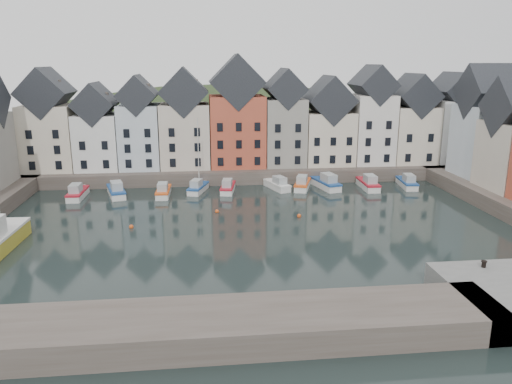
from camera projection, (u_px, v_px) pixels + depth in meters
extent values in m
plane|color=black|center=(255.00, 232.00, 55.92)|extent=(260.00, 260.00, 0.00)
cube|color=#494038|center=(236.00, 168.00, 84.52)|extent=(90.00, 16.00, 2.00)
cube|color=#494038|center=(142.00, 331.00, 33.46)|extent=(50.00, 6.00, 2.00)
ellipsoid|color=#20351A|center=(229.00, 226.00, 114.33)|extent=(153.60, 70.40, 64.00)
sphere|color=#1E3116|center=(160.00, 112.00, 101.22)|extent=(5.77, 5.77, 5.77)
sphere|color=#1E3116|center=(334.00, 108.00, 114.91)|extent=(5.27, 5.27, 5.27)
sphere|color=#1E3116|center=(372.00, 112.00, 109.41)|extent=(5.07, 5.07, 5.07)
sphere|color=#1E3116|center=(293.00, 112.00, 108.52)|extent=(5.01, 5.01, 5.01)
sphere|color=#1E3116|center=(48.00, 120.00, 104.71)|extent=(3.94, 3.94, 3.94)
sphere|color=#1E3116|center=(349.00, 109.00, 114.81)|extent=(5.21, 5.21, 5.21)
sphere|color=#1E3116|center=(236.00, 109.00, 110.42)|extent=(5.45, 5.45, 5.45)
sphere|color=#1E3116|center=(409.00, 117.00, 104.55)|extent=(4.49, 4.49, 4.49)
cube|color=beige|center=(51.00, 138.00, 77.98)|extent=(7.67, 8.00, 10.07)
cube|color=black|center=(46.00, 92.00, 76.23)|extent=(7.67, 8.16, 7.67)
cube|color=white|center=(99.00, 141.00, 78.93)|extent=(6.56, 8.00, 8.61)
cube|color=black|center=(96.00, 104.00, 77.43)|extent=(6.56, 8.16, 6.56)
cube|color=silver|center=(140.00, 136.00, 79.45)|extent=(6.20, 8.00, 10.02)
cube|color=black|center=(138.00, 95.00, 77.79)|extent=(6.20, 8.16, 6.20)
cube|color=beige|center=(185.00, 135.00, 80.19)|extent=(7.70, 8.00, 10.08)
cube|color=black|center=(184.00, 91.00, 78.43)|extent=(7.70, 8.16, 7.70)
cube|color=#B94D34|center=(237.00, 131.00, 80.92)|extent=(8.69, 8.00, 11.28)
cube|color=black|center=(236.00, 82.00, 78.95)|extent=(8.69, 8.16, 8.69)
cube|color=gray|center=(284.00, 132.00, 81.80)|extent=(6.43, 8.00, 10.78)
cube|color=black|center=(284.00, 88.00, 80.03)|extent=(6.43, 8.16, 6.43)
cube|color=beige|center=(327.00, 138.00, 82.85)|extent=(7.88, 8.00, 8.56)
cube|color=black|center=(328.00, 100.00, 81.27)|extent=(7.88, 8.16, 7.88)
cube|color=silver|center=(370.00, 129.00, 83.28)|extent=(6.50, 8.00, 11.27)
cube|color=black|center=(373.00, 85.00, 81.45)|extent=(6.50, 8.16, 6.50)
cube|color=beige|center=(410.00, 134.00, 84.27)|extent=(7.23, 8.00, 9.32)
cube|color=black|center=(413.00, 95.00, 82.64)|extent=(7.23, 8.16, 7.23)
cube|color=white|center=(449.00, 131.00, 84.87)|extent=(6.18, 8.00, 10.32)
cube|color=black|center=(453.00, 91.00, 83.18)|extent=(6.18, 8.16, 6.18)
cube|color=silver|center=(485.00, 141.00, 73.55)|extent=(7.47, 8.00, 10.38)
cube|color=black|center=(491.00, 92.00, 71.73)|extent=(7.62, 8.00, 8.00)
sphere|color=#DF521A|center=(217.00, 211.00, 63.15)|extent=(0.50, 0.50, 0.50)
sphere|color=#DF521A|center=(299.00, 216.00, 61.33)|extent=(0.50, 0.50, 0.50)
sphere|color=#DF521A|center=(131.00, 227.00, 57.29)|extent=(0.50, 0.50, 0.50)
cube|color=silver|center=(78.00, 195.00, 70.01)|extent=(1.90, 6.09, 1.11)
cube|color=#B01928|center=(78.00, 191.00, 69.86)|extent=(2.00, 6.21, 0.25)
cube|color=#9DA4A5|center=(76.00, 188.00, 68.83)|extent=(1.45, 2.44, 1.21)
cube|color=silver|center=(116.00, 193.00, 71.07)|extent=(3.53, 6.59, 1.16)
cube|color=navy|center=(116.00, 189.00, 70.91)|extent=(3.67, 6.74, 0.26)
cube|color=#9DA4A5|center=(116.00, 186.00, 69.90)|extent=(2.10, 2.83, 1.26)
cube|color=silver|center=(164.00, 193.00, 71.14)|extent=(1.86, 5.76, 1.05)
cube|color=#DF521A|center=(163.00, 189.00, 70.99)|extent=(1.96, 5.88, 0.24)
cube|color=#9DA4A5|center=(163.00, 187.00, 70.02)|extent=(1.39, 2.32, 1.14)
cube|color=silver|center=(198.00, 190.00, 73.25)|extent=(3.25, 5.84, 1.02)
cube|color=navy|center=(198.00, 186.00, 73.10)|extent=(3.37, 5.97, 0.23)
cube|color=#9DA4A5|center=(196.00, 183.00, 72.17)|extent=(1.90, 2.52, 1.12)
cylinder|color=silver|center=(198.00, 154.00, 72.44)|extent=(0.13, 0.13, 10.25)
cube|color=silver|center=(228.00, 189.00, 73.37)|extent=(2.57, 5.83, 1.03)
cube|color=#B01928|center=(228.00, 186.00, 73.23)|extent=(2.68, 5.96, 0.23)
cube|color=#9DA4A5|center=(227.00, 183.00, 72.27)|extent=(1.66, 2.43, 1.13)
cube|color=silver|center=(277.00, 187.00, 74.94)|extent=(3.49, 5.99, 1.05)
cube|color=silver|center=(277.00, 183.00, 74.79)|extent=(3.62, 6.13, 0.24)
cube|color=#9DA4A5|center=(280.00, 180.00, 73.89)|extent=(2.01, 2.61, 1.15)
cube|color=silver|center=(303.00, 186.00, 75.19)|extent=(3.61, 6.30, 1.11)
cube|color=#DF521A|center=(303.00, 182.00, 75.04)|extent=(3.74, 6.44, 0.25)
cube|color=#9DA4A5|center=(302.00, 180.00, 74.03)|extent=(2.09, 2.73, 1.21)
cube|color=silver|center=(325.00, 185.00, 75.50)|extent=(3.45, 6.99, 1.23)
cube|color=navy|center=(325.00, 181.00, 75.33)|extent=(3.58, 7.14, 0.28)
cube|color=#9DA4A5|center=(329.00, 178.00, 74.24)|extent=(2.12, 2.96, 1.34)
cube|color=silver|center=(368.00, 186.00, 75.25)|extent=(2.05, 6.38, 1.16)
cube|color=#B01928|center=(368.00, 182.00, 75.09)|extent=(2.16, 6.50, 0.26)
cube|color=#9DA4A5|center=(370.00, 179.00, 74.01)|extent=(1.54, 2.57, 1.27)
cube|color=silver|center=(407.00, 185.00, 76.14)|extent=(2.45, 6.14, 1.10)
cube|color=navy|center=(407.00, 181.00, 75.99)|extent=(2.57, 6.27, 0.25)
cube|color=#9DA4A5|center=(409.00, 178.00, 74.97)|extent=(1.65, 2.53, 1.20)
cylinder|color=black|center=(484.00, 264.00, 41.32)|extent=(0.36, 0.36, 0.50)
cylinder|color=black|center=(484.00, 261.00, 41.25)|extent=(0.48, 0.48, 0.08)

